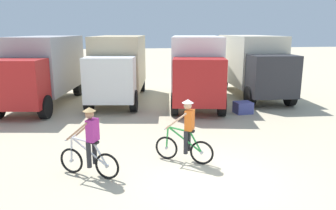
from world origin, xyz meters
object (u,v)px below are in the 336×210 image
(cyclist_orange_shirt, at_px, (90,145))
(cyclist_cowboy_hat, at_px, (186,133))
(box_truck_cream_rv, at_px, (253,63))
(supply_crate, at_px, (243,108))
(box_truck_grey_hauler, at_px, (43,67))
(box_truck_avon_van, at_px, (196,66))
(box_truck_tan_camper, at_px, (119,65))

(cyclist_orange_shirt, distance_m, cyclist_cowboy_hat, 2.63)
(box_truck_cream_rv, height_order, supply_crate, box_truck_cream_rv)
(box_truck_grey_hauler, relative_size, box_truck_cream_rv, 1.02)
(cyclist_orange_shirt, bearing_deg, supply_crate, 41.21)
(box_truck_avon_van, xyz_separation_m, cyclist_cowboy_hat, (-2.19, -7.60, -1.03))
(box_truck_avon_van, height_order, cyclist_orange_shirt, box_truck_avon_van)
(box_truck_grey_hauler, height_order, box_truck_avon_van, same)
(box_truck_tan_camper, distance_m, box_truck_avon_van, 4.09)
(box_truck_avon_van, height_order, box_truck_cream_rv, same)
(box_truck_grey_hauler, distance_m, box_truck_avon_van, 7.63)
(box_truck_grey_hauler, xyz_separation_m, cyclist_cowboy_hat, (5.40, -8.35, -1.03))
(box_truck_grey_hauler, relative_size, cyclist_cowboy_hat, 3.87)
(box_truck_avon_van, distance_m, supply_crate, 3.42)
(cyclist_cowboy_hat, bearing_deg, box_truck_avon_van, 73.91)
(box_truck_grey_hauler, height_order, cyclist_cowboy_hat, box_truck_grey_hauler)
(box_truck_cream_rv, distance_m, cyclist_orange_shirt, 12.56)
(box_truck_avon_van, bearing_deg, cyclist_orange_shirt, -120.43)
(box_truck_tan_camper, relative_size, supply_crate, 9.48)
(cyclist_orange_shirt, bearing_deg, cyclist_cowboy_hat, 11.34)
(box_truck_tan_camper, bearing_deg, box_truck_grey_hauler, -171.25)
(cyclist_cowboy_hat, height_order, supply_crate, cyclist_cowboy_hat)
(box_truck_tan_camper, distance_m, supply_crate, 6.87)
(box_truck_grey_hauler, distance_m, supply_crate, 9.86)
(box_truck_grey_hauler, xyz_separation_m, box_truck_avon_van, (7.59, -0.75, 0.00))
(box_truck_tan_camper, xyz_separation_m, box_truck_cream_rv, (7.44, -0.09, 0.00))
(box_truck_grey_hauler, xyz_separation_m, box_truck_tan_camper, (3.72, 0.57, 0.00))
(cyclist_cowboy_hat, relative_size, supply_crate, 2.46)
(box_truck_avon_van, relative_size, cyclist_orange_shirt, 3.89)
(box_truck_grey_hauler, xyz_separation_m, cyclist_orange_shirt, (2.83, -8.87, -1.03))
(box_truck_cream_rv, distance_m, supply_crate, 4.62)
(box_truck_grey_hauler, xyz_separation_m, box_truck_cream_rv, (11.16, 0.48, 0.00))
(box_truck_tan_camper, height_order, cyclist_orange_shirt, box_truck_tan_camper)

